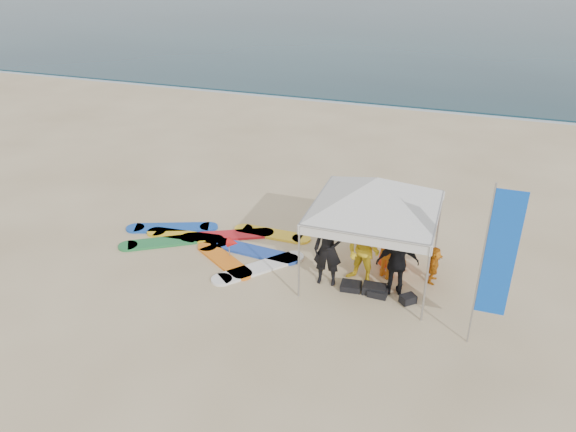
# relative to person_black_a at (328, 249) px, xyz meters

# --- Properties ---
(ground) EXTENTS (120.00, 120.00, 0.00)m
(ground) POSITION_rel_person_black_a_xyz_m (-1.12, -1.65, -0.97)
(ground) COLOR beige
(ground) RESTS_ON ground
(ocean) EXTENTS (160.00, 84.00, 0.08)m
(ocean) POSITION_rel_person_black_a_xyz_m (-1.12, 58.35, -0.93)
(ocean) COLOR #0C2633
(ocean) RESTS_ON ground
(shoreline_foam) EXTENTS (160.00, 1.20, 0.01)m
(shoreline_foam) POSITION_rel_person_black_a_xyz_m (-1.12, 16.55, -0.97)
(shoreline_foam) COLOR silver
(shoreline_foam) RESTS_ON ground
(person_black_a) EXTENTS (0.75, 0.53, 1.94)m
(person_black_a) POSITION_rel_person_black_a_xyz_m (0.00, 0.00, 0.00)
(person_black_a) COLOR black
(person_black_a) RESTS_ON ground
(person_yellow) EXTENTS (1.05, 0.92, 1.81)m
(person_yellow) POSITION_rel_person_black_a_xyz_m (0.83, 0.29, -0.07)
(person_yellow) COLOR yellow
(person_yellow) RESTS_ON ground
(person_orange_a) EXTENTS (1.27, 1.17, 1.72)m
(person_orange_a) POSITION_rel_person_black_a_xyz_m (1.39, 0.77, -0.11)
(person_orange_a) COLOR #CD6012
(person_orange_a) RESTS_ON ground
(person_black_b) EXTENTS (1.09, 0.67, 1.74)m
(person_black_b) POSITION_rel_person_black_a_xyz_m (1.70, 0.09, -0.10)
(person_black_b) COLOR black
(person_black_b) RESTS_ON ground
(person_orange_b) EXTENTS (1.09, 0.95, 1.87)m
(person_orange_b) POSITION_rel_person_black_a_xyz_m (1.37, 1.33, -0.03)
(person_orange_b) COLOR #FC4416
(person_orange_b) RESTS_ON ground
(person_seated) EXTENTS (0.37, 0.93, 0.98)m
(person_seated) POSITION_rel_person_black_a_xyz_m (2.51, 0.91, -0.48)
(person_seated) COLOR #C96E11
(person_seated) RESTS_ON ground
(canopy_tent) EXTENTS (4.16, 4.16, 3.14)m
(canopy_tent) POSITION_rel_person_black_a_xyz_m (0.98, 0.67, 1.77)
(canopy_tent) COLOR #A5A5A8
(canopy_tent) RESTS_ON ground
(feather_flag) EXTENTS (0.63, 0.04, 3.76)m
(feather_flag) POSITION_rel_person_black_a_xyz_m (3.77, -1.24, 1.25)
(feather_flag) COLOR #A5A5A8
(feather_flag) RESTS_ON ground
(marker_pennant) EXTENTS (0.28, 0.28, 0.64)m
(marker_pennant) POSITION_rel_person_black_a_xyz_m (-2.70, 0.29, -0.47)
(marker_pennant) COLOR #A5A5A8
(marker_pennant) RESTS_ON ground
(gear_pile) EXTENTS (1.90, 0.56, 0.22)m
(gear_pile) POSITION_rel_person_black_a_xyz_m (1.22, -0.13, -0.87)
(gear_pile) COLOR black
(gear_pile) RESTS_ON ground
(surfboard_spread) EXTENTS (5.28, 3.12, 0.07)m
(surfboard_spread) POSITION_rel_person_black_a_xyz_m (-3.39, 0.84, -0.93)
(surfboard_spread) COLOR white
(surfboard_spread) RESTS_ON ground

